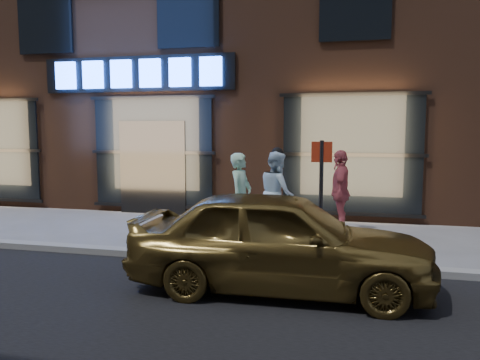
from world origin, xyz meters
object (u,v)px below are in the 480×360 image
(man_cap, at_px, (277,192))
(gold_sedan, at_px, (280,240))
(man_bowtie, at_px, (241,196))
(sign_post, at_px, (321,191))
(passerby, at_px, (340,192))

(man_cap, distance_m, gold_sedan, 3.50)
(man_cap, bearing_deg, gold_sedan, 165.51)
(man_bowtie, xyz_separation_m, man_cap, (0.63, 0.63, 0.01))
(man_bowtie, height_order, gold_sedan, man_bowtie)
(man_cap, height_order, sign_post, sign_post)
(man_cap, height_order, gold_sedan, man_cap)
(man_bowtie, xyz_separation_m, sign_post, (1.68, -1.61, 0.36))
(passerby, distance_m, sign_post, 2.63)
(man_bowtie, bearing_deg, gold_sedan, -146.28)
(passerby, xyz_separation_m, gold_sedan, (-0.71, -3.81, -0.19))
(man_bowtie, xyz_separation_m, passerby, (1.93, 0.99, 0.02))
(man_cap, xyz_separation_m, passerby, (1.29, 0.35, 0.01))
(man_cap, distance_m, passerby, 1.34)
(man_cap, bearing_deg, passerby, -98.59)
(man_cap, distance_m, sign_post, 2.50)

